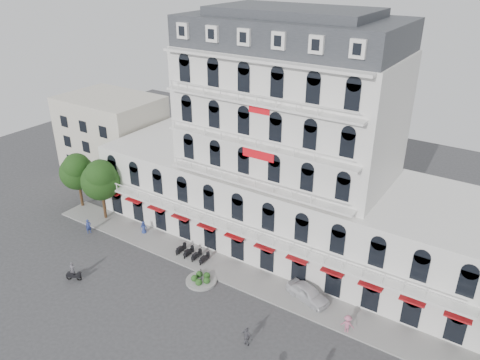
% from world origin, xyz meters
% --- Properties ---
extents(ground, '(120.00, 120.00, 0.00)m').
position_xyz_m(ground, '(0.00, 0.00, 0.00)').
color(ground, '#38383A').
rests_on(ground, ground).
extents(sidewalk, '(53.00, 4.00, 0.16)m').
position_xyz_m(sidewalk, '(0.00, 9.00, 0.08)').
color(sidewalk, gray).
rests_on(sidewalk, ground).
extents(main_building, '(45.00, 15.00, 25.80)m').
position_xyz_m(main_building, '(0.00, 18.00, 9.96)').
color(main_building, silver).
rests_on(main_building, ground).
extents(flank_building_west, '(14.00, 10.00, 12.00)m').
position_xyz_m(flank_building_west, '(-30.00, 20.00, 6.00)').
color(flank_building_west, beige).
rests_on(flank_building_west, ground).
extents(traffic_island, '(3.20, 3.20, 1.60)m').
position_xyz_m(traffic_island, '(-3.00, 6.00, 0.26)').
color(traffic_island, gray).
rests_on(traffic_island, ground).
extents(parked_scooter_row, '(4.40, 1.80, 1.10)m').
position_xyz_m(parked_scooter_row, '(-6.35, 8.80, 0.00)').
color(parked_scooter_row, black).
rests_on(parked_scooter_row, ground).
extents(tree_west_outer, '(4.50, 4.48, 7.76)m').
position_xyz_m(tree_west_outer, '(-25.95, 9.98, 5.35)').
color(tree_west_outer, '#382314').
rests_on(tree_west_outer, ground).
extents(tree_west_inner, '(4.76, 4.76, 8.25)m').
position_xyz_m(tree_west_inner, '(-20.95, 9.48, 5.68)').
color(tree_west_inner, '#382314').
rests_on(tree_west_inner, ground).
extents(parked_car, '(4.92, 3.04, 1.56)m').
position_xyz_m(parked_car, '(7.30, 9.50, 0.78)').
color(parked_car, silver).
rests_on(parked_car, ground).
extents(rider_west, '(1.58, 0.98, 2.13)m').
position_xyz_m(rider_west, '(-14.14, -0.97, 0.95)').
color(rider_west, black).
rests_on(rider_west, ground).
extents(pedestrian_left, '(0.97, 0.89, 1.67)m').
position_xyz_m(pedestrian_left, '(-14.35, 9.50, 0.84)').
color(pedestrian_left, navy).
rests_on(pedestrian_left, ground).
extents(pedestrian_mid, '(1.16, 0.60, 1.90)m').
position_xyz_m(pedestrian_mid, '(5.54, 1.32, 0.95)').
color(pedestrian_mid, '#5C5B63').
rests_on(pedestrian_mid, ground).
extents(pedestrian_right, '(1.31, 0.89, 1.87)m').
position_xyz_m(pedestrian_right, '(12.15, 7.40, 0.93)').
color(pedestrian_right, '#BB637F').
rests_on(pedestrian_right, ground).
extents(pedestrian_far, '(0.67, 0.79, 1.83)m').
position_xyz_m(pedestrian_far, '(-20.00, 6.01, 0.91)').
color(pedestrian_far, navy).
rests_on(pedestrian_far, ground).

